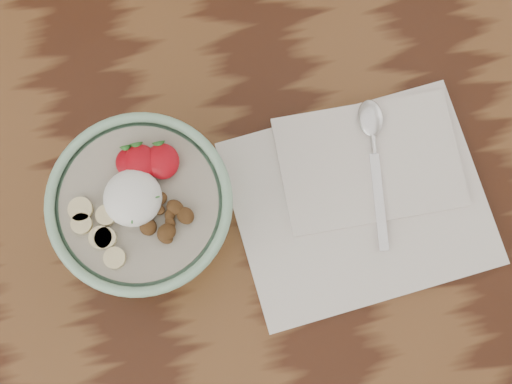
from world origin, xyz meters
TOP-DOWN VIEW (x-y plane):
  - table at (0.00, 0.00)cm, footprint 160.00×90.00cm
  - breakfast_bowl at (4.38, 0.92)cm, footprint 19.19×19.19cm
  - napkin at (28.53, -1.47)cm, footprint 29.80×24.75cm
  - spoon at (31.12, 4.43)cm, footprint 4.55×17.86cm

SIDE VIEW (x-z plane):
  - table at x=0.00cm, z-range 28.20..103.20cm
  - napkin at x=28.53cm, z-range 74.86..76.60cm
  - spoon at x=31.12cm, z-range 76.66..77.59cm
  - breakfast_bowl at x=4.38cm, z-range 75.01..88.13cm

